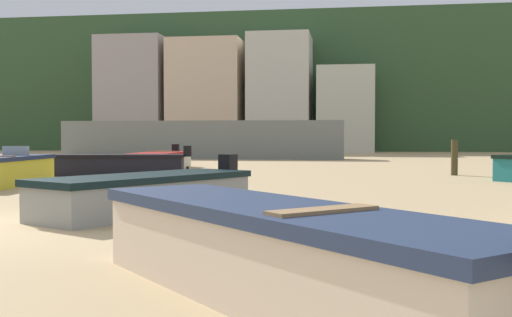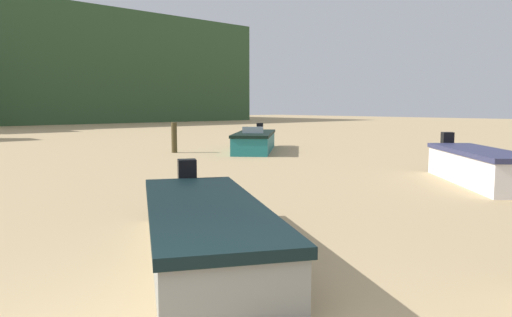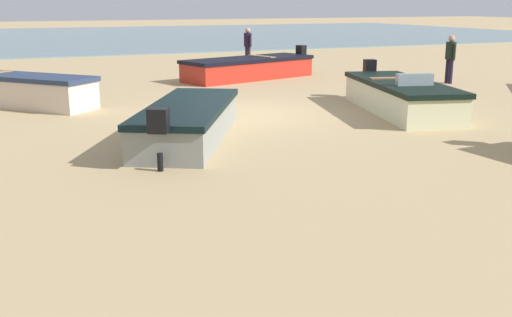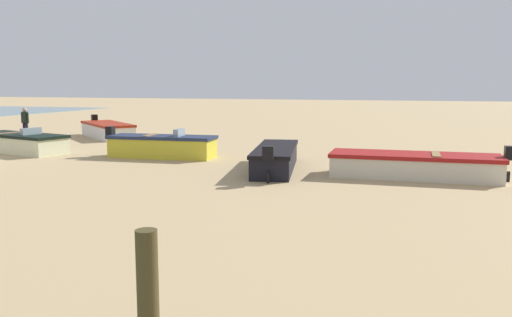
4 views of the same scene
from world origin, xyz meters
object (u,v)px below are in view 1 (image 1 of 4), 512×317
boat_black_9 (119,165)px  mooring_post_near_water (454,158)px  boat_grey_6 (148,194)px  boat_cream_0 (161,160)px  boat_cream_5 (280,253)px  boat_yellow_3 (4,170)px

boat_black_9 → mooring_post_near_water: mooring_post_near_water is taller
boat_grey_6 → mooring_post_near_water: 14.65m
boat_cream_0 → boat_black_9: 4.50m
boat_grey_6 → boat_cream_5: bearing=146.6°
boat_yellow_3 → mooring_post_near_water: (13.70, 6.98, 0.21)m
boat_cream_0 → boat_black_9: boat_black_9 is taller
boat_cream_5 → boat_grey_6: size_ratio=0.96×
boat_cream_0 → boat_grey_6: boat_cream_0 is taller
boat_black_9 → mooring_post_near_water: size_ratio=3.92×
boat_grey_6 → boat_black_9: (-4.63, 10.63, 0.02)m
boat_cream_0 → boat_cream_5: boat_cream_5 is taller
boat_black_9 → boat_yellow_3: bearing=152.5°
boat_cream_0 → mooring_post_near_water: bearing=166.3°
boat_yellow_3 → boat_black_9: (1.54, 5.05, -0.05)m
boat_cream_0 → mooring_post_near_water: 12.26m
boat_grey_6 → mooring_post_near_water: mooring_post_near_water is taller
boat_cream_5 → boat_black_9: (-7.75, 16.46, -0.04)m
boat_grey_6 → boat_black_9: bearing=-38.0°
boat_cream_0 → boat_cream_5: size_ratio=1.22×
mooring_post_near_water → boat_cream_5: bearing=-103.5°
boat_yellow_3 → boat_black_9: 5.28m
boat_grey_6 → boat_yellow_3: bearing=-13.7°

